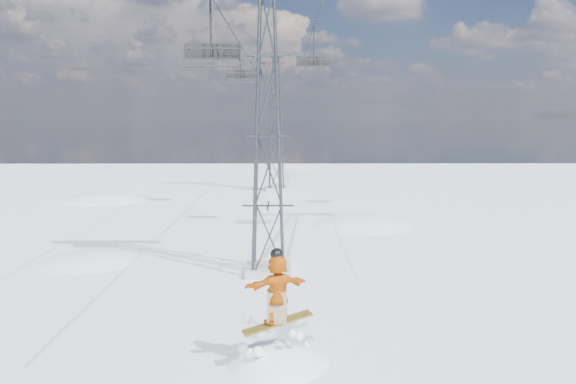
# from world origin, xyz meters

# --- Properties ---
(ground) EXTENTS (120.00, 120.00, 0.00)m
(ground) POSITION_xyz_m (0.00, 0.00, 0.00)
(ground) COLOR white
(ground) RESTS_ON ground
(snow_terrain) EXTENTS (39.00, 37.00, 22.00)m
(snow_terrain) POSITION_xyz_m (-4.77, 21.24, -9.59)
(snow_terrain) COLOR white
(snow_terrain) RESTS_ON ground
(lift_tower_near) EXTENTS (5.20, 1.80, 11.43)m
(lift_tower_near) POSITION_xyz_m (0.80, 8.00, 5.47)
(lift_tower_near) COLOR #999999
(lift_tower_near) RESTS_ON ground
(lift_tower_far) EXTENTS (5.20, 1.80, 11.43)m
(lift_tower_far) POSITION_xyz_m (0.80, 33.00, 5.47)
(lift_tower_far) COLOR #999999
(lift_tower_far) RESTS_ON ground
(haul_cables) EXTENTS (4.46, 51.00, 0.06)m
(haul_cables) POSITION_xyz_m (0.80, 19.50, 10.85)
(haul_cables) COLOR black
(haul_cables) RESTS_ON ground
(lift_chair_near) EXTENTS (2.19, 0.63, 2.72)m
(lift_chair_near) POSITION_xyz_m (-1.40, 8.57, 8.68)
(lift_chair_near) COLOR black
(lift_chair_near) RESTS_ON ground
(lift_chair_mid) EXTENTS (1.83, 0.53, 2.27)m
(lift_chair_mid) POSITION_xyz_m (3.00, 16.15, 9.04)
(lift_chair_mid) COLOR black
(lift_chair_mid) RESTS_ON ground
(lift_chair_far) EXTENTS (1.97, 0.57, 2.44)m
(lift_chair_far) POSITION_xyz_m (-1.40, 23.63, 8.89)
(lift_chair_far) COLOR black
(lift_chair_far) RESTS_ON ground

